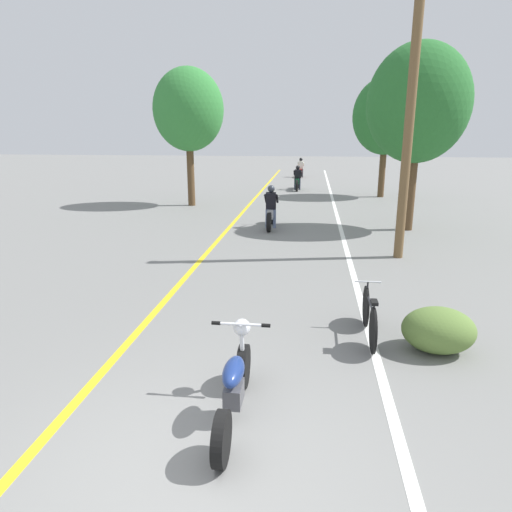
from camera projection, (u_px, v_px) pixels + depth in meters
ground_plane at (184, 477)px, 4.47m from camera, size 120.00×120.00×0.00m
lane_stripe_center at (234, 222)px, 17.10m from camera, size 0.14×48.00×0.01m
lane_stripe_edge at (339, 224)px, 16.64m from camera, size 0.14×48.00×0.01m
utility_pole at (410, 108)px, 11.27m from camera, size 1.10×0.24×7.48m
roadside_tree_right_near at (418, 104)px, 14.63m from camera, size 3.29×2.96×6.03m
roadside_tree_right_far at (386, 116)px, 22.55m from camera, size 3.28×2.95×5.90m
roadside_tree_left at (188, 110)px, 19.79m from camera, size 3.09×2.78×5.96m
roadside_bush at (438, 330)px, 6.95m from camera, size 1.10×0.88×0.70m
motorcycle_foreground at (235, 384)px, 5.32m from camera, size 0.74×2.06×0.99m
motorcycle_rider_lead at (271, 212)px, 15.94m from camera, size 0.50×2.11×1.48m
motorcycle_rider_mid at (297, 181)px, 26.34m from camera, size 0.50×2.20×1.38m
motorcycle_rider_far at (301, 170)px, 33.50m from camera, size 0.50×2.00×1.42m
bicycle_parked at (369, 316)px, 7.39m from camera, size 0.44×1.71×0.83m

